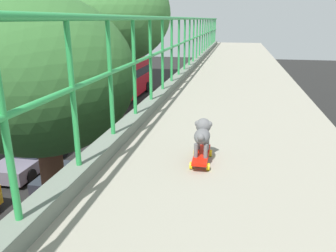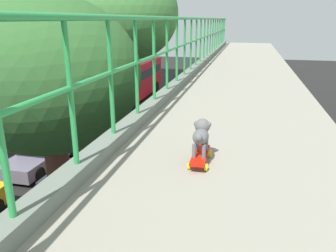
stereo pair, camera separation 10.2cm
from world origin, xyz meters
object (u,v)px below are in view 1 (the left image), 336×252
car_grey_sixth (34,154)px  city_bus (121,80)px  car_red_taxi_fifth (69,189)px  small_dog (203,133)px  toy_skateboard (201,155)px

car_grey_sixth → city_bus: bearing=91.7°
car_red_taxi_fifth → car_grey_sixth: car_red_taxi_fifth is taller
city_bus → small_dog: bearing=-68.6°
car_red_taxi_fifth → car_grey_sixth: size_ratio=1.02×
car_red_taxi_fifth → small_dog: 10.22m
car_red_taxi_fifth → city_bus: 16.90m
car_red_taxi_fifth → small_dog: (5.47, -7.06, 4.97)m
city_bus → small_dog: small_dog is taller
city_bus → toy_skateboard: 25.56m
car_grey_sixth → city_bus: (-0.39, 13.54, 1.14)m
city_bus → toy_skateboard: toy_skateboard is taller
toy_skateboard → small_dog: 0.21m
small_dog → toy_skateboard: bearing=-89.3°
toy_skateboard → car_grey_sixth: bearing=131.3°
car_red_taxi_fifth → toy_skateboard: toy_skateboard is taller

